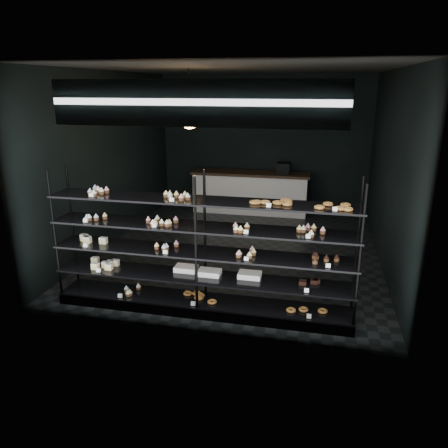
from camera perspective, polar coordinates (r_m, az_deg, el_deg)
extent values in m
cube|color=black|center=(8.24, 2.12, -3.19)|extent=(5.00, 6.00, 0.01)
cube|color=black|center=(7.71, 2.41, 19.57)|extent=(5.00, 6.00, 0.01)
cube|color=black|center=(10.75, 5.20, 10.45)|extent=(5.00, 0.01, 3.20)
cube|color=black|center=(4.96, -4.04, 2.01)|extent=(5.00, 0.01, 3.20)
cube|color=black|center=(8.62, -14.50, 8.19)|extent=(0.01, 6.00, 3.20)
cube|color=black|center=(7.77, 20.82, 6.62)|extent=(0.01, 6.00, 3.20)
cube|color=black|center=(6.05, -2.93, -10.71)|extent=(4.00, 0.50, 0.12)
cylinder|color=black|center=(6.29, -21.20, -1.63)|extent=(0.04, 0.04, 1.85)
cylinder|color=black|center=(6.64, -19.15, -0.42)|extent=(0.04, 0.04, 1.85)
cylinder|color=black|center=(5.48, -3.70, -3.24)|extent=(0.04, 0.04, 1.85)
cylinder|color=black|center=(5.87, -2.50, -1.75)|extent=(0.04, 0.04, 1.85)
cylinder|color=black|center=(5.30, 17.28, -4.75)|extent=(0.04, 0.04, 1.85)
cylinder|color=black|center=(5.71, 16.98, -3.10)|extent=(0.04, 0.04, 1.85)
cube|color=black|center=(6.01, -2.95, -9.96)|extent=(4.00, 0.50, 0.03)
cube|color=black|center=(5.86, -3.00, -6.92)|extent=(4.00, 0.50, 0.02)
cube|color=black|center=(5.72, -3.06, -3.73)|extent=(4.00, 0.50, 0.02)
cube|color=black|center=(5.60, -3.11, -0.40)|extent=(4.00, 0.50, 0.02)
cube|color=black|center=(5.51, -3.17, 3.06)|extent=(4.00, 0.50, 0.02)
cube|color=white|center=(5.87, -16.97, 3.61)|extent=(0.06, 0.04, 0.06)
cube|color=white|center=(5.43, -7.02, 3.15)|extent=(0.06, 0.04, 0.06)
cube|color=white|center=(5.16, 5.87, 2.42)|extent=(0.05, 0.04, 0.06)
cube|color=white|center=(5.13, 14.45, 1.87)|extent=(0.06, 0.04, 0.06)
cube|color=white|center=(6.00, -17.47, 0.40)|extent=(0.06, 0.04, 0.06)
cube|color=white|center=(5.59, -8.85, -0.22)|extent=(0.05, 0.04, 0.06)
cube|color=white|center=(5.30, 2.61, -1.04)|extent=(0.05, 0.04, 0.06)
cube|color=white|center=(5.23, 10.91, -1.61)|extent=(0.06, 0.04, 0.06)
cube|color=white|center=(6.15, -17.82, -2.67)|extent=(0.06, 0.04, 0.06)
cube|color=white|center=(5.67, -7.68, -3.66)|extent=(0.05, 0.04, 0.06)
cube|color=white|center=(5.41, 3.21, -4.60)|extent=(0.05, 0.04, 0.06)
cube|color=white|center=(5.35, 13.10, -5.31)|extent=(0.06, 0.04, 0.06)
cube|color=white|center=(6.20, -16.26, -5.83)|extent=(0.06, 0.04, 0.06)
cube|color=white|center=(5.50, 11.26, -8.57)|extent=(0.06, 0.04, 0.06)
cube|color=white|center=(6.22, -13.58, -9.09)|extent=(0.06, 0.04, 0.06)
cube|color=white|center=(5.85, -3.72, -10.39)|extent=(0.06, 0.04, 0.06)
cube|color=white|center=(5.66, 10.58, -11.72)|extent=(0.06, 0.04, 0.06)
cube|color=#0C1C3E|center=(4.86, -4.06, 15.44)|extent=(3.20, 0.04, 0.45)
cube|color=white|center=(4.84, -4.13, 15.43)|extent=(3.30, 0.02, 0.50)
cylinder|color=black|center=(6.98, -4.61, 17.30)|extent=(0.01, 0.01, 0.56)
sphere|color=#F9A557|center=(7.00, -4.52, 13.63)|extent=(0.33, 0.33, 0.33)
cube|color=silver|center=(10.50, 3.43, 3.99)|extent=(2.68, 0.60, 0.92)
cube|color=black|center=(10.40, 3.48, 6.61)|extent=(2.79, 0.65, 0.06)
cube|color=black|center=(10.28, 7.75, 7.23)|extent=(0.30, 0.30, 0.25)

